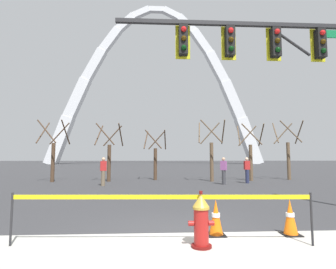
# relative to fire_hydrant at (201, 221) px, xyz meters

# --- Properties ---
(ground_plane) EXTENTS (240.00, 240.00, 0.00)m
(ground_plane) POSITION_rel_fire_hydrant_xyz_m (-0.42, 0.60, -0.47)
(ground_plane) COLOR #333335
(fire_hydrant) EXTENTS (0.46, 0.48, 0.99)m
(fire_hydrant) POSITION_rel_fire_hydrant_xyz_m (0.00, 0.00, 0.00)
(fire_hydrant) COLOR #5E0F0D
(fire_hydrant) RESTS_ON ground
(caution_tape_barrier) EXTENTS (5.47, 0.32, 0.95)m
(caution_tape_barrier) POSITION_rel_fire_hydrant_xyz_m (-0.70, 0.10, 0.19)
(caution_tape_barrier) COLOR #232326
(caution_tape_barrier) RESTS_ON ground
(traffic_cone_mid_sidewalk) EXTENTS (0.36, 0.36, 0.73)m
(traffic_cone_mid_sidewalk) POSITION_rel_fire_hydrant_xyz_m (0.43, 0.68, -0.11)
(traffic_cone_mid_sidewalk) COLOR black
(traffic_cone_mid_sidewalk) RESTS_ON ground
(traffic_cone_curb_edge) EXTENTS (0.36, 0.36, 0.73)m
(traffic_cone_curb_edge) POSITION_rel_fire_hydrant_xyz_m (1.96, 0.63, -0.11)
(traffic_cone_curb_edge) COLOR black
(traffic_cone_curb_edge) RESTS_ON ground
(traffic_signal_gantry) EXTENTS (7.82, 0.44, 6.00)m
(traffic_signal_gantry) POSITION_rel_fire_hydrant_xyz_m (3.22, 2.68, 3.94)
(traffic_signal_gantry) COLOR #232326
(traffic_signal_gantry) RESTS_ON ground
(monument_arch) EXTENTS (52.78, 2.70, 40.60)m
(monument_arch) POSITION_rel_fire_hydrant_xyz_m (-0.42, 59.14, 17.46)
(monument_arch) COLOR silver
(monument_arch) RESTS_ON ground
(tree_far_left) EXTENTS (1.85, 1.86, 4.00)m
(tree_far_left) POSITION_rel_fire_hydrant_xyz_m (-7.47, 12.79, 1.31)
(tree_far_left) COLOR #473323
(tree_far_left) RESTS_ON ground
(tree_left_mid) EXTENTS (1.77, 1.78, 3.83)m
(tree_left_mid) POSITION_rel_fire_hydrant_xyz_m (-3.85, 12.92, 1.23)
(tree_left_mid) COLOR #473323
(tree_left_mid) RESTS_ON ground
(tree_center_left) EXTENTS (1.64, 1.65, 3.52)m
(tree_center_left) POSITION_rel_fire_hydrant_xyz_m (-0.76, 13.98, 1.10)
(tree_center_left) COLOR #473323
(tree_center_left) RESTS_ON ground
(tree_center_right) EXTENTS (1.87, 1.89, 4.06)m
(tree_center_right) POSITION_rel_fire_hydrant_xyz_m (3.00, 12.62, 1.34)
(tree_center_right) COLOR brown
(tree_center_right) RESTS_ON ground
(tree_right_mid) EXTENTS (1.80, 1.81, 3.88)m
(tree_right_mid) POSITION_rel_fire_hydrant_xyz_m (5.82, 12.99, 1.26)
(tree_right_mid) COLOR brown
(tree_right_mid) RESTS_ON ground
(tree_far_right) EXTENTS (1.94, 1.95, 4.20)m
(tree_far_right) POSITION_rel_fire_hydrant_xyz_m (8.83, 13.63, 1.40)
(tree_far_right) COLOR brown
(tree_far_right) RESTS_ON ground
(pedestrian_walking_left) EXTENTS (0.38, 0.28, 1.59)m
(pedestrian_walking_left) POSITION_rel_fire_hydrant_xyz_m (-3.70, 10.25, 0.35)
(pedestrian_walking_left) COLOR brown
(pedestrian_walking_left) RESTS_ON ground
(pedestrian_standing_center) EXTENTS (0.36, 0.24, 1.59)m
(pedestrian_standing_center) POSITION_rel_fire_hydrant_xyz_m (4.92, 11.27, 0.35)
(pedestrian_standing_center) COLOR #232847
(pedestrian_standing_center) RESTS_ON ground
(pedestrian_walking_right) EXTENTS (0.39, 0.36, 1.59)m
(pedestrian_walking_right) POSITION_rel_fire_hydrant_xyz_m (3.28, 10.63, 0.35)
(pedestrian_walking_right) COLOR #38383D
(pedestrian_walking_right) RESTS_ON ground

